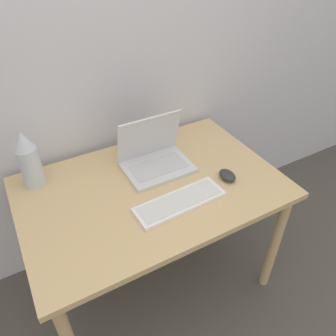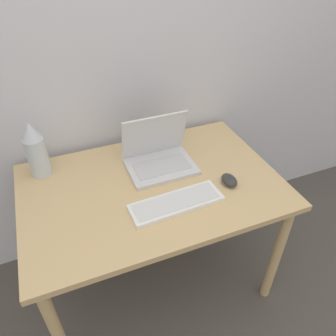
{
  "view_description": "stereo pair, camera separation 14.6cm",
  "coord_description": "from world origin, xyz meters",
  "px_view_note": "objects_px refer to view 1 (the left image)",
  "views": [
    {
      "loc": [
        -0.5,
        -0.65,
        1.73
      ],
      "look_at": [
        0.07,
        0.36,
        0.83
      ],
      "focal_mm": 35.0,
      "sensor_mm": 36.0,
      "label": 1
    },
    {
      "loc": [
        -0.36,
        -0.71,
        1.73
      ],
      "look_at": [
        0.07,
        0.36,
        0.83
      ],
      "focal_mm": 35.0,
      "sensor_mm": 36.0,
      "label": 2
    }
  ],
  "objects_px": {
    "laptop": "(154,156)",
    "mouse": "(227,175)",
    "vase": "(29,160)",
    "keyboard": "(180,202)"
  },
  "relations": [
    {
      "from": "keyboard",
      "to": "mouse",
      "type": "xyz_separation_m",
      "value": [
        0.28,
        0.04,
        0.01
      ]
    },
    {
      "from": "laptop",
      "to": "mouse",
      "type": "bearing_deg",
      "value": -45.68
    },
    {
      "from": "keyboard",
      "to": "vase",
      "type": "distance_m",
      "value": 0.69
    },
    {
      "from": "vase",
      "to": "mouse",
      "type": "bearing_deg",
      "value": -26.7
    },
    {
      "from": "laptop",
      "to": "keyboard",
      "type": "distance_m",
      "value": 0.3
    },
    {
      "from": "laptop",
      "to": "keyboard",
      "type": "xyz_separation_m",
      "value": [
        -0.03,
        -0.3,
        -0.05
      ]
    },
    {
      "from": "laptop",
      "to": "mouse",
      "type": "distance_m",
      "value": 0.37
    },
    {
      "from": "laptop",
      "to": "mouse",
      "type": "xyz_separation_m",
      "value": [
        0.25,
        -0.26,
        -0.04
      ]
    },
    {
      "from": "laptop",
      "to": "vase",
      "type": "height_order",
      "value": "vase"
    },
    {
      "from": "laptop",
      "to": "mouse",
      "type": "relative_size",
      "value": 3.41
    }
  ]
}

